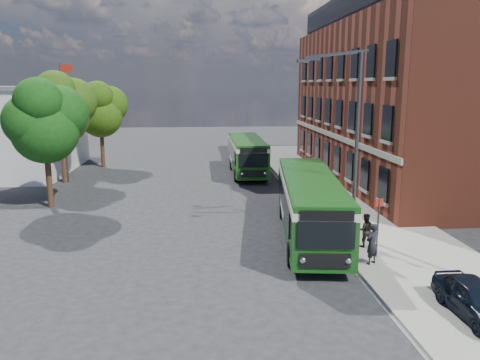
{
  "coord_description": "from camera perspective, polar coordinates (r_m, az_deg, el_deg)",
  "views": [
    {
      "loc": [
        -2.19,
        -23.56,
        7.47
      ],
      "look_at": [
        -0.04,
        2.0,
        2.2
      ],
      "focal_mm": 35.0,
      "sensor_mm": 36.0,
      "label": 1
    }
  ],
  "objects": [
    {
      "name": "kerb_line",
      "position": [
        33.0,
        6.03,
        -1.53
      ],
      "size": [
        0.12,
        48.0,
        0.01
      ],
      "primitive_type": "cube",
      "color": "beige",
      "rests_on": "ground"
    },
    {
      "name": "flagpole",
      "position": [
        38.05,
        -20.62,
        7.06
      ],
      "size": [
        0.95,
        0.1,
        9.0
      ],
      "color": "#3C3E41",
      "rests_on": "ground"
    },
    {
      "name": "pedestrian_a",
      "position": [
        20.18,
        15.78,
        -7.49
      ],
      "size": [
        0.76,
        0.7,
        1.73
      ],
      "primitive_type": "imported",
      "rotation": [
        0.0,
        0.0,
        3.73
      ],
      "color": "black",
      "rests_on": "pavement"
    },
    {
      "name": "bus_rear",
      "position": [
        39.43,
        0.85,
        3.38
      ],
      "size": [
        2.64,
        10.11,
        3.02
      ],
      "color": "#1B5715",
      "rests_on": "ground"
    },
    {
      "name": "pavement",
      "position": [
        33.69,
        11.14,
        -1.29
      ],
      "size": [
        6.0,
        48.0,
        0.15
      ],
      "primitive_type": "cube",
      "color": "gray",
      "rests_on": "ground"
    },
    {
      "name": "tree_right",
      "position": [
        44.34,
        -16.62,
        8.29
      ],
      "size": [
        4.6,
        4.38,
        7.77
      ],
      "color": "#392414",
      "rests_on": "ground"
    },
    {
      "name": "tree_mid",
      "position": [
        37.94,
        -21.06,
        8.24
      ],
      "size": [
        5.01,
        4.77,
        8.47
      ],
      "color": "#392414",
      "rests_on": "ground"
    },
    {
      "name": "bus_stop_sign",
      "position": [
        21.7,
        16.49,
        -4.83
      ],
      "size": [
        0.35,
        0.08,
        2.52
      ],
      "color": "#3C3E41",
      "rests_on": "ground"
    },
    {
      "name": "tree_left",
      "position": [
        30.38,
        -22.69,
        6.72
      ],
      "size": [
        4.67,
        4.44,
        7.88
      ],
      "color": "#392414",
      "rests_on": "ground"
    },
    {
      "name": "white_building",
      "position": [
        44.62,
        -25.68,
        5.57
      ],
      "size": [
        9.4,
        13.4,
        7.3
      ],
      "color": "silver",
      "rests_on": "ground"
    },
    {
      "name": "brick_office",
      "position": [
        39.07,
        19.98,
        10.19
      ],
      "size": [
        12.1,
        26.0,
        14.2
      ],
      "color": "maroon",
      "rests_on": "ground"
    },
    {
      "name": "ground",
      "position": [
        24.81,
        0.47,
        -5.91
      ],
      "size": [
        120.0,
        120.0,
        0.0
      ],
      "primitive_type": "plane",
      "color": "#252527",
      "rests_on": "ground"
    },
    {
      "name": "bus_front",
      "position": [
        23.45,
        8.47,
        -2.42
      ],
      "size": [
        4.0,
        12.1,
        3.02
      ],
      "color": "#174C16",
      "rests_on": "ground"
    },
    {
      "name": "parked_car",
      "position": [
        17.15,
        26.77,
        -12.76
      ],
      "size": [
        1.48,
        3.56,
        1.2
      ],
      "primitive_type": "imported",
      "rotation": [
        0.0,
        0.0,
        0.01
      ],
      "color": "black",
      "rests_on": "pavement"
    },
    {
      "name": "pedestrian_b",
      "position": [
        22.17,
        15.01,
        -5.93
      ],
      "size": [
        0.83,
        0.68,
        1.57
      ],
      "primitive_type": "imported",
      "rotation": [
        0.0,
        0.0,
        3.02
      ],
      "color": "black",
      "rests_on": "pavement"
    },
    {
      "name": "street_lamp",
      "position": [
        22.83,
        13.19,
        4.57
      ],
      "size": [
        2.96,
        2.38,
        9.0
      ],
      "color": "#3C3E41",
      "rests_on": "ground"
    }
  ]
}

